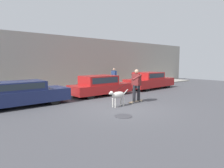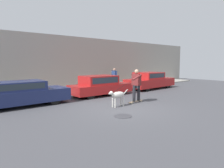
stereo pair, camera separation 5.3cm
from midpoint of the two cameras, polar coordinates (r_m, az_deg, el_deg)
ground_plane at (r=9.43m, az=2.81°, el=-6.89°), size 36.00×36.00×0.00m
back_wall at (r=14.74m, az=-15.37°, el=5.56°), size 32.00×0.30×4.02m
sidewalk_curb at (r=13.89m, az=-13.12°, el=-2.52°), size 30.00×1.92×0.11m
parked_car_0 at (r=10.65m, az=-24.54°, el=-2.58°), size 4.49×1.72×1.23m
parked_car_1 at (r=12.85m, az=-3.27°, el=-0.52°), size 4.11×1.79×1.29m
parked_car_2 at (r=16.36m, az=10.80°, el=0.92°), size 4.43×1.94×1.33m
dog at (r=9.60m, az=1.79°, el=-3.28°), size 1.27×0.36×0.81m
skateboarder at (r=10.58m, az=7.11°, el=0.04°), size 2.36×0.65×1.77m
pedestrian_with_bag at (r=15.72m, az=0.71°, el=1.99°), size 0.23×0.66×1.55m
manhole_cover at (r=8.06m, az=3.35°, el=-9.14°), size 0.71×0.71×0.01m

